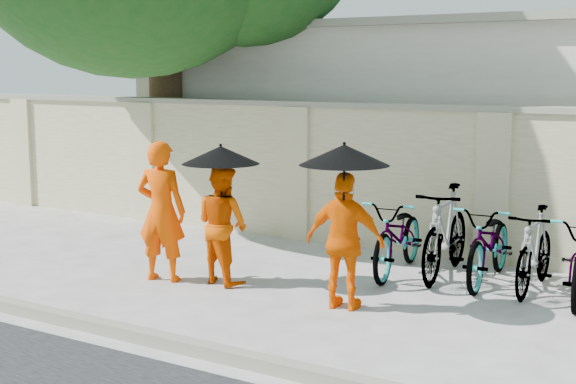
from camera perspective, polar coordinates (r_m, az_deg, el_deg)
The scene contains 13 objects.
ground at distance 9.16m, azimuth -3.92°, elevation -7.43°, with size 80.00×80.00×0.00m, color silver.
kerb at distance 7.89m, azimuth -11.20°, elevation -9.82°, with size 40.00×0.16×0.12m, color gray.
compound_wall at distance 11.26m, azimuth 9.75°, elevation 0.69°, with size 20.00×0.30×2.00m, color beige.
building_behind at distance 14.53m, azimuth 19.12°, elevation 4.49°, with size 14.00×6.00×3.20m, color silver.
monk_left at distance 9.78m, azimuth -9.00°, elevation -1.35°, with size 0.62×0.41×1.71m, color #FE4B00.
monk_center at distance 9.60m, azimuth -4.70°, elevation -2.30°, with size 0.70×0.54×1.43m, color #E24D00.
parasol_center at distance 9.39m, azimuth -4.80°, elevation 2.64°, with size 0.92×0.92×0.85m.
monk_right at distance 8.54m, azimuth 4.09°, elevation -3.51°, with size 0.87×0.36×1.48m, color #FB6200.
parasol_right at distance 8.32m, azimuth 4.02°, elevation 2.65°, with size 0.95×0.95×0.94m.
bike_0 at distance 10.13m, azimuth 7.90°, elevation -3.11°, with size 0.64×1.85×0.97m, color #9195AA.
bike_1 at distance 10.05m, azimuth 11.14°, elevation -2.81°, with size 0.53×1.89×1.13m, color #9195AA.
bike_2 at distance 9.90m, azimuth 14.17°, elevation -3.55°, with size 0.65×1.86×0.98m, color #9195AA.
bike_3 at distance 9.66m, azimuth 17.13°, elevation -3.98°, with size 0.46×1.63×0.98m, color #9195AA.
Camera 1 is at (5.12, -7.16, 2.54)m, focal length 50.00 mm.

